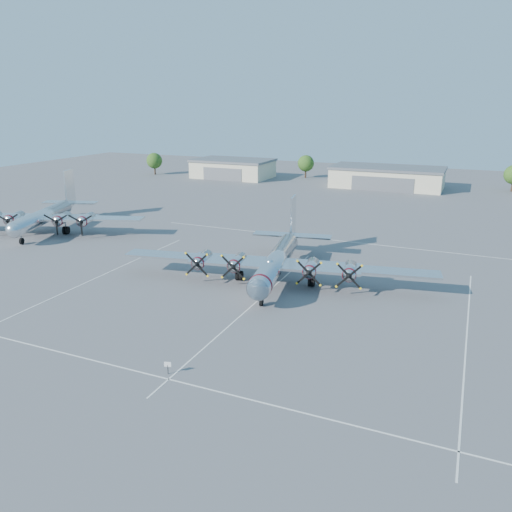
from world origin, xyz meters
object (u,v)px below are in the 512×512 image
at_px(main_bomber_b29, 277,279).
at_px(info_placard, 168,366).
at_px(hangar_center, 387,177).
at_px(bomber_west, 47,231).
at_px(tree_far_west, 154,161).
at_px(tree_west, 306,163).
at_px(hangar_west, 233,168).

relative_size(main_bomber_b29, info_placard, 34.76).
height_order(hangar_center, bomber_west, hangar_center).
bearing_deg(tree_far_west, tree_west, 14.93).
height_order(hangar_center, info_placard, hangar_center).
distance_m(hangar_center, bomber_west, 84.94).
bearing_deg(hangar_center, hangar_west, 180.00).
bearing_deg(hangar_west, info_placard, -66.69).
distance_m(tree_west, main_bomber_b29, 89.42).
bearing_deg(info_placard, tree_west, 86.10).
bearing_deg(tree_far_west, hangar_center, 3.24).
relative_size(tree_far_west, main_bomber_b29, 0.17).
xyz_separation_m(hangar_center, bomber_west, (-46.20, -71.23, -2.71)).
bearing_deg(info_placard, hangar_west, 96.99).
height_order(tree_west, bomber_west, tree_west).
xyz_separation_m(hangar_center, info_placard, (-0.49, -103.29, -1.93)).
bearing_deg(bomber_west, info_placard, -54.06).
xyz_separation_m(hangar_center, tree_far_west, (-70.00, -3.96, 1.51)).
height_order(hangar_west, tree_west, tree_west).
distance_m(main_bomber_b29, bomber_west, 46.05).
bearing_deg(bomber_west, hangar_center, 38.01).
relative_size(tree_far_west, info_placard, 5.94).
bearing_deg(tree_far_west, bomber_west, -70.51).
distance_m(hangar_west, info_placard, 112.48).
height_order(hangar_center, main_bomber_b29, hangar_center).
bearing_deg(main_bomber_b29, info_placard, -99.70).
bearing_deg(hangar_west, hangar_center, -0.00).
bearing_deg(info_placard, hangar_center, 73.41).
bearing_deg(tree_west, main_bomber_b29, -74.17).
bearing_deg(hangar_center, bomber_west, -122.97).
xyz_separation_m(hangar_west, tree_far_west, (-25.00, -3.96, 1.51)).
bearing_deg(hangar_west, bomber_west, -90.96).
relative_size(hangar_center, main_bomber_b29, 0.74).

